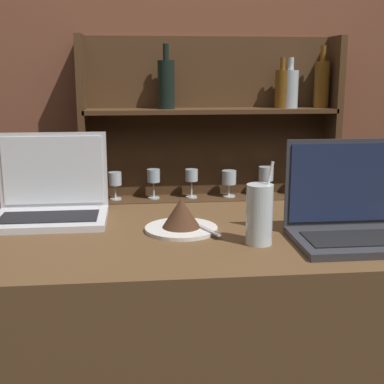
{
  "coord_description": "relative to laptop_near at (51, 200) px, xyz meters",
  "views": [
    {
      "loc": [
        -0.22,
        -1.0,
        1.51
      ],
      "look_at": [
        -0.08,
        0.35,
        1.2
      ],
      "focal_mm": 50.0,
      "sensor_mm": 36.0,
      "label": 1
    }
  ],
  "objects": [
    {
      "name": "water_glass",
      "position": [
        0.53,
        -0.28,
        0.02
      ],
      "size": [
        0.06,
        0.06,
        0.2
      ],
      "color": "silver",
      "rests_on": "bar_counter"
    },
    {
      "name": "cake_plate",
      "position": [
        0.35,
        -0.15,
        -0.02
      ],
      "size": [
        0.19,
        0.19,
        0.09
      ],
      "color": "silver",
      "rests_on": "bar_counter"
    },
    {
      "name": "back_wall",
      "position": [
        0.46,
        1.07,
        0.2
      ],
      "size": [
        7.0,
        0.06,
        2.7
      ],
      "color": "brown",
      "rests_on": "ground_plane"
    },
    {
      "name": "laptop_near",
      "position": [
        0.0,
        0.0,
        0.0
      ],
      "size": [
        0.31,
        0.22,
        0.24
      ],
      "color": "silver",
      "rests_on": "bar_counter"
    },
    {
      "name": "laptop_far",
      "position": [
        0.77,
        -0.27,
        0.0
      ],
      "size": [
        0.31,
        0.22,
        0.24
      ],
      "color": "#333338",
      "rests_on": "bar_counter"
    },
    {
      "name": "back_shelf",
      "position": [
        0.6,
        0.99,
        -0.26
      ],
      "size": [
        1.19,
        0.18,
        1.66
      ],
      "color": "#472D19",
      "rests_on": "ground_plane"
    }
  ]
}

